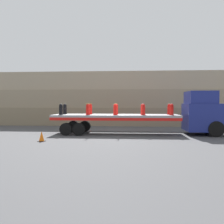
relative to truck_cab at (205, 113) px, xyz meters
The scene contains 17 objects.
ground_plane 6.40m from the truck_cab, behind, with size 120.00×120.00×0.00m, color #474749.
rock_cliff 9.66m from the truck_cab, 130.45° to the left, with size 60.00×3.30×5.25m.
truck_cab is the anchor object (origin of this frame).
flatbed_trailer 6.79m from the truck_cab, behind, with size 8.91×2.55×1.38m.
fire_hydrant_black_near_0 10.10m from the truck_cab, behind, with size 0.33×0.53×0.78m.
fire_hydrant_black_far_0 10.10m from the truck_cab, behind, with size 0.33×0.53×0.78m.
fire_hydrant_red_near_1 8.17m from the truck_cab, behind, with size 0.33×0.53×0.78m.
fire_hydrant_red_far_1 8.17m from the truck_cab, behind, with size 0.33×0.53×0.78m.
fire_hydrant_red_near_2 6.25m from the truck_cab, behind, with size 0.33×0.53×0.78m.
fire_hydrant_red_far_2 6.25m from the truck_cab, behind, with size 0.33×0.53×0.78m.
fire_hydrant_red_near_3 4.33m from the truck_cab, behind, with size 0.33×0.53×0.78m.
fire_hydrant_red_far_3 4.33m from the truck_cab, behind, with size 0.33×0.53×0.78m.
fire_hydrant_red_near_4 2.44m from the truck_cab, 167.18° to the right, with size 0.33×0.53×0.78m.
fire_hydrant_red_far_4 2.44m from the truck_cab, 167.18° to the left, with size 0.33×0.53×0.78m.
cargo_strap_rear 8.18m from the truck_cab, behind, with size 0.05×2.65×0.01m.
cargo_strap_middle 6.26m from the truck_cab, behind, with size 0.05×2.65×0.01m.
traffic_cone 11.04m from the truck_cab, 159.46° to the right, with size 0.38×0.38×0.59m.
Camera 1 is at (1.10, -17.80, 2.23)m, focal length 40.00 mm.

